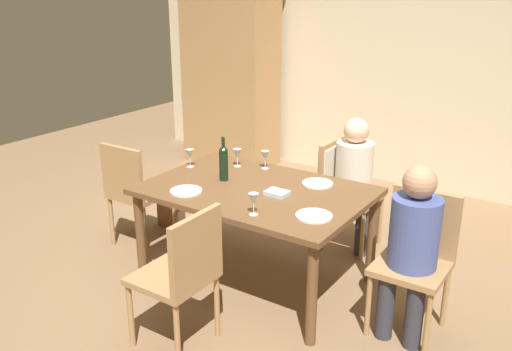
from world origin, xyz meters
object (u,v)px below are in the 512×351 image
object	(u,v)px
armoire_cabinet	(231,75)
dinner_plate_guest_right	(318,183)
wine_bottle_tall_green	(224,162)
handbag	(171,217)
chair_far_right	(340,179)
wine_glass_near_left	(237,154)
dining_table	(256,199)
chair_near	(183,270)
wine_glass_near_right	(190,154)
wine_glass_far	(254,200)
person_woman_host	(412,241)
chair_left_end	(133,188)
chair_right_end	(416,252)
wine_glass_centre	(265,156)
dinner_plate_guest_left	(314,216)
dinner_plate_host	(186,191)
person_man_bearded	(357,175)

from	to	relation	value
armoire_cabinet	dinner_plate_guest_right	distance (m)	2.99
wine_bottle_tall_green	handbag	xyz separation A→B (m)	(-0.87, 0.33, -0.78)
armoire_cabinet	handbag	distance (m)	2.30
chair_far_right	wine_glass_near_left	size ratio (longest dim) A/B	6.17
dining_table	wine_bottle_tall_green	size ratio (longest dim) A/B	4.75
chair_near	wine_glass_near_right	world-z (taller)	chair_near
wine_glass_near_left	wine_glass_far	world-z (taller)	same
person_woman_host	wine_glass_far	xyz separation A→B (m)	(-0.93, -0.38, 0.20)
dining_table	wine_glass_near_right	world-z (taller)	wine_glass_near_right
chair_left_end	wine_glass_far	bearing A→B (deg)	-12.64
chair_near	wine_glass_near_left	distance (m)	1.39
chair_right_end	wine_glass_far	size ratio (longest dim) A/B	6.17
wine_glass_centre	dinner_plate_guest_right	bearing A→B (deg)	-9.44
chair_right_end	dinner_plate_guest_left	xyz separation A→B (m)	(-0.59, -0.31, 0.22)
armoire_cabinet	dining_table	size ratio (longest dim) A/B	1.36
chair_far_right	wine_glass_centre	distance (m)	0.71
chair_left_end	wine_glass_near_right	distance (m)	0.60
armoire_cabinet	chair_right_end	size ratio (longest dim) A/B	2.37
dining_table	wine_glass_far	size ratio (longest dim) A/B	10.72
chair_near	dinner_plate_guest_left	world-z (taller)	chair_near
wine_glass_centre	handbag	size ratio (longest dim) A/B	0.53
chair_far_right	person_woman_host	distance (m)	1.34
wine_bottle_tall_green	wine_glass_centre	distance (m)	0.41
wine_glass_near_left	dinner_plate_host	xyz separation A→B (m)	(0.03, -0.67, -0.10)
person_woman_host	wine_bottle_tall_green	size ratio (longest dim) A/B	3.39
dining_table	dinner_plate_guest_left	distance (m)	0.64
armoire_cabinet	wine_glass_centre	bearing A→B (deg)	-47.72
dining_table	chair_near	distance (m)	0.94
wine_glass_near_left	dinner_plate_guest_left	bearing A→B (deg)	-29.08
chair_far_right	dinner_plate_guest_left	distance (m)	1.21
wine_glass_centre	wine_glass_far	world-z (taller)	same
dining_table	wine_glass_near_left	world-z (taller)	wine_glass_near_left
wine_glass_centre	dinner_plate_guest_left	world-z (taller)	wine_glass_centre
chair_right_end	chair_near	xyz separation A→B (m)	(-1.09, -1.01, 0.00)
dinner_plate_guest_right	wine_bottle_tall_green	bearing A→B (deg)	-154.15
chair_far_right	wine_glass_near_right	distance (m)	1.28
wine_bottle_tall_green	wine_glass_centre	xyz separation A→B (m)	(0.12, 0.39, -0.04)
person_man_bearded	handbag	world-z (taller)	person_man_bearded
dining_table	dinner_plate_guest_right	world-z (taller)	dinner_plate_guest_right
wine_glass_near_left	dinner_plate_host	distance (m)	0.68
dining_table	handbag	world-z (taller)	dining_table
chair_right_end	wine_glass_near_left	size ratio (longest dim) A/B	6.17
chair_right_end	dinner_plate_guest_right	bearing A→B (deg)	-15.75
wine_glass_far	handbag	distance (m)	1.78
wine_glass_far	dinner_plate_guest_left	world-z (taller)	wine_glass_far
chair_right_end	person_man_bearded	size ratio (longest dim) A/B	0.81
person_woman_host	dinner_plate_guest_left	size ratio (longest dim) A/B	4.80
dining_table	wine_glass_far	bearing A→B (deg)	-58.23
dining_table	handbag	size ratio (longest dim) A/B	5.70
wine_glass_near_right	chair_left_end	bearing A→B (deg)	-156.58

